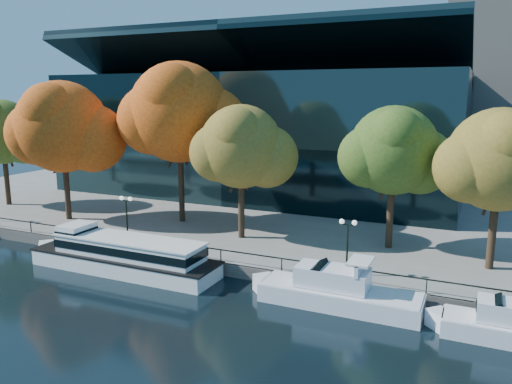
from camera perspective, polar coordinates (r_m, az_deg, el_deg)
The scene contains 15 objects.
ground at distance 39.03m, azimuth -12.89°, elevation -9.58°, with size 160.00×160.00×0.00m, color black.
promenade at distance 70.21m, azimuth 5.28°, elevation 0.32°, with size 90.00×67.08×1.00m.
railing at distance 40.89m, azimuth -10.25°, elevation -5.64°, with size 88.20×0.08×0.99m.
convention_building at distance 66.35m, azimuth 0.80°, elevation 6.72°, with size 50.00×24.57×21.43m.
tour_boat at distance 40.72m, azimuth -15.32°, elevation -6.74°, with size 17.28×3.86×3.28m.
cruiser_near at distance 33.54m, azimuth 8.79°, elevation -11.02°, with size 11.58×2.98×3.35m.
cruiser_far at distance 32.08m, azimuth 27.14°, elevation -13.45°, with size 8.99×2.49×2.94m.
tree_0 at distance 63.59m, azimuth -26.97°, elevation 6.01°, with size 9.12×7.48×12.07m.
tree_1 at distance 53.37m, azimuth -21.15°, elevation 6.74°, with size 11.38×9.33×13.97m.
tree_2 at distance 49.37m, azimuth -8.61°, elevation 8.74°, with size 12.22×10.02×15.76m.
tree_3 at distance 43.25m, azimuth -1.58°, elevation 4.99°, with size 9.10×7.46×11.79m.
tree_4 at distance 41.81m, azimuth 15.62°, elevation 4.37°, with size 9.02×7.40×11.76m.
tree_5 at distance 39.18m, azimuth 26.24°, elevation 3.07°, with size 9.19×7.54×11.74m.
lamp_1 at distance 44.18m, azimuth -14.60°, elevation -1.83°, with size 1.26×0.36×4.03m.
lamp_2 at distance 35.61m, azimuth 10.43°, elevation -4.75°, with size 1.26×0.36×4.03m.
Camera 1 is at (22.52, -28.82, 13.62)m, focal length 35.00 mm.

